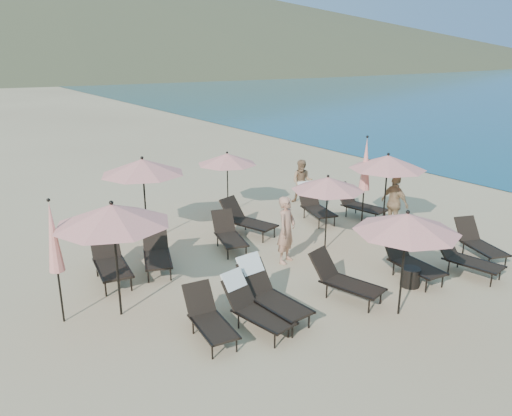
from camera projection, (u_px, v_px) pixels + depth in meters
ground at (377, 285)px, 11.40m from camera, size 800.00×800.00×0.00m
volcanic_headland at (67, 11)px, 280.95m from camera, size 690.00×690.00×55.00m
lounger_0 at (209, 317)px, 9.22m from camera, size 0.72×1.54×0.85m
lounger_1 at (253, 305)px, 9.54m from camera, size 0.86×1.66×0.99m
lounger_2 at (268, 291)px, 9.98m from camera, size 0.79×1.80×1.09m
lounger_3 at (343, 279)px, 10.70m from camera, size 1.04×1.74×0.94m
lounger_4 at (410, 260)px, 11.67m from camera, size 0.76×1.68×0.94m
lounger_5 at (479, 242)px, 12.81m from camera, size 1.08×1.68×0.90m
lounger_6 at (110, 260)px, 11.56m from camera, size 0.90×1.84×1.02m
lounger_7 at (157, 252)px, 12.14m from camera, size 1.13×1.74×0.94m
lounger_8 at (229, 233)px, 13.39m from camera, size 0.97×1.67×0.91m
lounger_9 at (246, 219)px, 14.43m from camera, size 1.16×1.84×0.99m
lounger_10 at (314, 203)px, 15.73m from camera, size 1.02×1.82×1.07m
lounger_11 at (359, 203)px, 15.92m from camera, size 0.98×1.83×1.00m
lounger_12 at (465, 257)px, 11.86m from camera, size 0.89×1.70×0.93m
umbrella_open_0 at (112, 215)px, 9.49m from camera, size 2.24×2.24×2.41m
umbrella_open_1 at (328, 184)px, 12.93m from camera, size 1.91×1.91×2.06m
umbrella_open_2 at (388, 162)px, 14.18m from camera, size 2.19×2.19×2.36m
umbrella_open_3 at (143, 167)px, 13.32m from camera, size 2.27×2.27×2.44m
umbrella_open_4 at (227, 159)px, 15.88m from camera, size 1.92×1.92×2.06m
umbrella_open_5 at (407, 223)px, 9.56m from camera, size 2.06×2.06×2.22m
umbrella_closed_0 at (365, 165)px, 14.47m from camera, size 0.33×0.33×2.81m
umbrella_closed_1 at (53, 238)px, 9.34m from camera, size 0.30×0.30×2.54m
side_table_0 at (203, 311)px, 9.83m from camera, size 0.37×0.37×0.42m
side_table_1 at (410, 277)px, 11.29m from camera, size 0.43×0.43×0.43m
beachgoer_a at (286, 230)px, 12.41m from camera, size 0.74×0.65×1.71m
beachgoer_b at (302, 182)px, 17.33m from camera, size 0.93×0.94×1.53m
beachgoer_c at (395, 203)px, 14.65m from camera, size 0.43×0.99×1.67m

